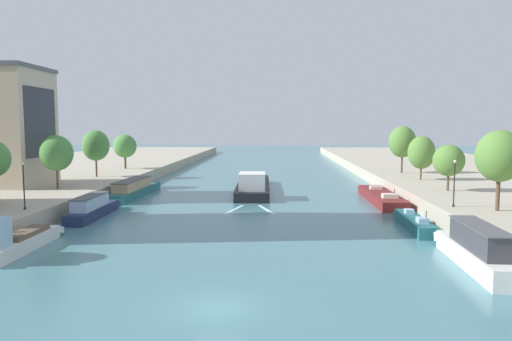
% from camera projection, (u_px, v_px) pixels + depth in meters
% --- Properties ---
extents(ground_plane, '(400.00, 400.00, 0.00)m').
position_uv_depth(ground_plane, '(218.00, 308.00, 24.41)').
color(ground_plane, teal).
extents(quay_left, '(36.00, 170.00, 1.76)m').
position_uv_depth(quay_left, '(47.00, 175.00, 80.58)').
color(quay_left, '#B2A893').
rests_on(quay_left, ground).
extents(quay_right, '(36.00, 170.00, 1.76)m').
position_uv_depth(quay_right, '(479.00, 177.00, 77.47)').
color(quay_right, '#B2A893').
rests_on(quay_right, ground).
extents(barge_midriver, '(4.98, 22.26, 3.33)m').
position_uv_depth(barge_midriver, '(253.00, 185.00, 66.36)').
color(barge_midriver, black).
rests_on(barge_midriver, ground).
extents(wake_behind_barge, '(5.60, 5.96, 0.03)m').
position_uv_depth(wake_behind_barge, '(250.00, 210.00, 52.59)').
color(wake_behind_barge, silver).
rests_on(wake_behind_barge, ground).
extents(moored_boat_left_far, '(2.00, 10.09, 3.09)m').
position_uv_depth(moored_boat_left_far, '(17.00, 240.00, 34.93)').
color(moored_boat_left_far, silver).
rests_on(moored_boat_left_far, ground).
extents(moored_boat_left_lone, '(2.16, 10.77, 2.31)m').
position_uv_depth(moored_boat_left_lone, '(92.00, 208.00, 48.20)').
color(moored_boat_left_lone, '#1E284C').
rests_on(moored_boat_left_lone, ground).
extents(moored_boat_left_upstream, '(3.12, 15.67, 2.29)m').
position_uv_depth(moored_boat_left_upstream, '(134.00, 189.00, 62.75)').
color(moored_boat_left_upstream, '#23666B').
rests_on(moored_boat_left_upstream, ground).
extents(moored_boat_right_end, '(2.39, 11.44, 2.91)m').
position_uv_depth(moored_boat_right_end, '(476.00, 249.00, 31.23)').
color(moored_boat_right_end, silver).
rests_on(moored_boat_right_end, ground).
extents(moored_boat_right_lone, '(1.85, 10.01, 2.13)m').
position_uv_depth(moored_boat_right_lone, '(414.00, 222.00, 43.17)').
color(moored_boat_right_lone, '#23666B').
rests_on(moored_boat_right_lone, ground).
extents(moored_boat_right_upstream, '(3.07, 16.02, 2.24)m').
position_uv_depth(moored_boat_right_upstream, '(381.00, 197.00, 58.14)').
color(moored_boat_right_upstream, maroon).
rests_on(moored_boat_right_upstream, ground).
extents(tree_left_second, '(3.85, 3.85, 6.36)m').
position_uv_depth(tree_left_second, '(56.00, 153.00, 56.35)').
color(tree_left_second, brown).
rests_on(tree_left_second, quay_left).
extents(tree_left_far, '(3.91, 3.91, 6.84)m').
position_uv_depth(tree_left_far, '(96.00, 145.00, 69.63)').
color(tree_left_far, brown).
rests_on(tree_left_far, quay_left).
extents(tree_left_end_of_row, '(3.98, 3.98, 5.92)m').
position_uv_depth(tree_left_end_of_row, '(125.00, 146.00, 82.89)').
color(tree_left_end_of_row, brown).
rests_on(tree_left_end_of_row, quay_left).
extents(tree_right_second, '(4.08, 4.08, 7.12)m').
position_uv_depth(tree_right_second, '(500.00, 156.00, 41.79)').
color(tree_right_second, brown).
rests_on(tree_right_second, quay_right).
extents(tree_right_end_of_row, '(3.54, 3.54, 5.31)m').
position_uv_depth(tree_right_end_of_row, '(449.00, 161.00, 54.77)').
color(tree_right_end_of_row, brown).
rests_on(tree_right_end_of_row, quay_right).
extents(tree_right_by_lamp, '(3.70, 3.70, 6.06)m').
position_uv_depth(tree_right_by_lamp, '(421.00, 153.00, 65.88)').
color(tree_right_by_lamp, brown).
rests_on(tree_right_by_lamp, quay_right).
extents(tree_right_nearest, '(4.22, 4.22, 7.40)m').
position_uv_depth(tree_right_nearest, '(402.00, 142.00, 75.42)').
color(tree_right_nearest, brown).
rests_on(tree_right_nearest, quay_right).
extents(lamppost_left_bank, '(0.28, 0.28, 4.27)m').
position_uv_depth(lamppost_left_bank, '(24.00, 183.00, 42.62)').
color(lamppost_left_bank, black).
rests_on(lamppost_left_bank, quay_left).
extents(lamppost_right_bank, '(0.28, 0.28, 4.35)m').
position_uv_depth(lamppost_right_bank, '(454.00, 181.00, 44.02)').
color(lamppost_right_bank, black).
rests_on(lamppost_right_bank, quay_right).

